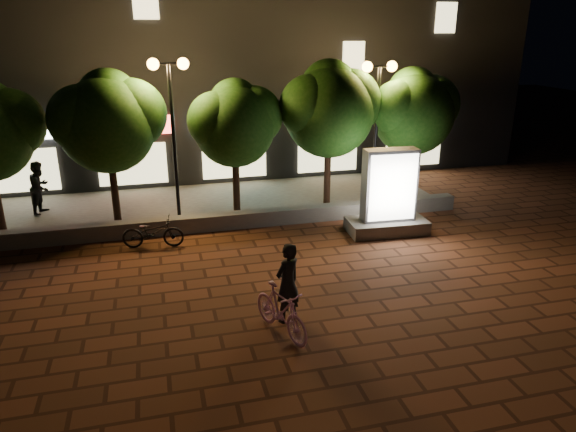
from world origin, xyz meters
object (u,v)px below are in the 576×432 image
object	(u,v)px
street_lamp_left	(171,99)
rider	(288,283)
tree_left	(108,119)
scooter_parked	(153,232)
tree_mid	(235,121)
scooter_pink	(281,311)
street_lamp_right	(378,96)
pedestrian	(40,187)
tree_right	(330,106)
ad_kiosk	(388,199)
tree_far_right	(414,109)

from	to	relation	value
street_lamp_left	rider	xyz separation A→B (m)	(1.93, -7.19, -3.11)
tree_left	scooter_parked	xyz separation A→B (m)	(1.07, -2.47, -2.98)
tree_mid	scooter_pink	distance (m)	8.40
tree_mid	scooter_pink	bearing A→B (deg)	-92.85
street_lamp_right	scooter_pink	xyz separation A→B (m)	(-5.35, -7.69, -3.35)
tree_left	pedestrian	size ratio (longest dim) A/B	2.69
tree_right	pedestrian	xyz separation A→B (m)	(-9.87, 1.42, -2.58)
scooter_pink	tree_left	bearing A→B (deg)	93.13
street_lamp_left	ad_kiosk	bearing A→B (deg)	-23.87
street_lamp_right	rider	distance (m)	9.29
pedestrian	scooter_parked	bearing A→B (deg)	-119.08
tree_right	tree_far_right	distance (m)	3.20
scooter_pink	rider	xyz separation A→B (m)	(0.28, 0.50, 0.37)
tree_right	street_lamp_right	xyz separation A→B (m)	(1.64, -0.26, 0.33)
tree_mid	pedestrian	size ratio (longest dim) A/B	2.48
rider	scooter_parked	bearing A→B (deg)	-92.24
tree_left	tree_right	bearing A→B (deg)	0.00
tree_far_right	scooter_pink	xyz separation A→B (m)	(-6.90, -7.96, -2.82)
tree_mid	scooter_parked	distance (m)	4.72
street_lamp_left	scooter_parked	world-z (taller)	street_lamp_left
scooter_pink	ad_kiosk	bearing A→B (deg)	25.30
tree_far_right	rider	bearing A→B (deg)	-131.63
rider	street_lamp_left	bearing A→B (deg)	-106.63
tree_left	rider	xyz separation A→B (m)	(3.88, -7.45, -2.53)
tree_far_right	tree_right	bearing A→B (deg)	180.00
scooter_pink	pedestrian	xyz separation A→B (m)	(-6.17, 9.38, 0.44)
tree_right	ad_kiosk	distance (m)	4.05
ad_kiosk	scooter_parked	world-z (taller)	ad_kiosk
street_lamp_left	street_lamp_right	size ratio (longest dim) A/B	1.04
pedestrian	rider	bearing A→B (deg)	-126.14
scooter_parked	street_lamp_left	bearing A→B (deg)	-12.71
tree_far_right	street_lamp_right	xyz separation A→B (m)	(-1.55, -0.26, 0.53)
tree_mid	street_lamp_left	distance (m)	2.22
street_lamp_right	pedestrian	bearing A→B (deg)	171.68
scooter_parked	tree_mid	bearing A→B (deg)	-40.86
scooter_pink	rider	world-z (taller)	rider
tree_right	tree_mid	bearing A→B (deg)	-180.00
tree_far_right	rider	size ratio (longest dim) A/B	2.60
street_lamp_left	scooter_parked	distance (m)	4.28
street_lamp_right	ad_kiosk	xyz separation A→B (m)	(-0.70, -2.79, -2.81)
tree_far_right	street_lamp_right	bearing A→B (deg)	-170.39
tree_far_right	scooter_parked	distance (m)	10.17
ad_kiosk	pedestrian	xyz separation A→B (m)	(-10.82, 4.47, -0.09)
tree_mid	street_lamp_left	bearing A→B (deg)	-172.69
street_lamp_right	pedestrian	world-z (taller)	street_lamp_right
tree_far_right	ad_kiosk	xyz separation A→B (m)	(-2.25, -3.05, -2.29)
tree_mid	tree_far_right	size ratio (longest dim) A/B	0.95
tree_mid	street_lamp_right	size ratio (longest dim) A/B	0.90
rider	scooter_parked	size ratio (longest dim) A/B	1.03
street_lamp_right	rider	bearing A→B (deg)	-125.19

